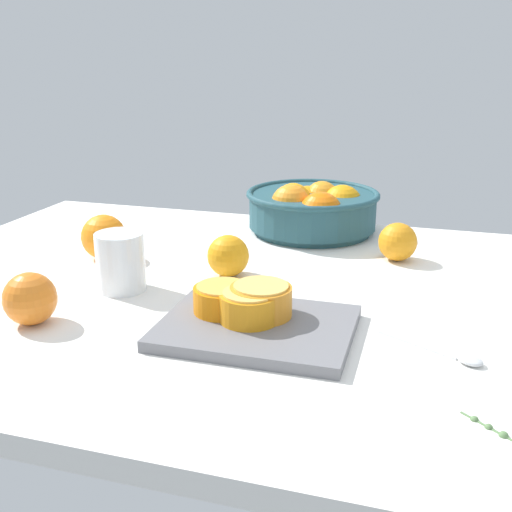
{
  "coord_description": "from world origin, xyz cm",
  "views": [
    {
      "loc": [
        26.55,
        -87.19,
        35.55
      ],
      "look_at": [
        -0.17,
        1.08,
        5.12
      ],
      "focal_mm": 43.81,
      "sensor_mm": 36.0,
      "label": 1
    }
  ],
  "objects": [
    {
      "name": "spoon",
      "position": [
        28.92,
        -14.65,
        0.44
      ],
      "size": [
        13.43,
        7.94,
        1.0
      ],
      "color": "silver",
      "rests_on": "ground_plane"
    },
    {
      "name": "loose_orange_2",
      "position": [
        -6.05,
        4.67,
        3.46
      ],
      "size": [
        6.92,
        6.92,
        6.92
      ],
      "primitive_type": "sphere",
      "color": "orange",
      "rests_on": "ground_plane"
    },
    {
      "name": "orange_half_1",
      "position": [
        -0.68,
        -13.06,
        3.42
      ],
      "size": [
        7.94,
        7.94,
        3.77
      ],
      "color": "orange",
      "rests_on": "cutting_board"
    },
    {
      "name": "fruit_bowl",
      "position": [
        1.92,
        34.2,
        5.04
      ],
      "size": [
        27.02,
        27.02,
        10.56
      ],
      "color": "#234C56",
      "rests_on": "ground_plane"
    },
    {
      "name": "orange_half_0",
      "position": [
        3.7,
        -14.82,
        3.55
      ],
      "size": [
        7.98,
        7.98,
        4.02
      ],
      "color": "orange",
      "rests_on": "cutting_board"
    },
    {
      "name": "cutting_board",
      "position": [
        4.87,
        -15.25,
        0.79
      ],
      "size": [
        25.28,
        19.45,
        1.57
      ],
      "primitive_type": "cube",
      "rotation": [
        0.0,
        0.0,
        0.01
      ],
      "color": "slate",
      "rests_on": "ground_plane"
    },
    {
      "name": "herb_sprig_0",
      "position": [
        33.82,
        -29.96,
        0.27
      ],
      "size": [
        6.74,
        5.45,
        0.97
      ],
      "color": "#537646",
      "rests_on": "ground_plane"
    },
    {
      "name": "loose_orange_1",
      "position": [
        19.98,
        20.94,
        3.4
      ],
      "size": [
        6.81,
        6.81,
        6.81
      ],
      "primitive_type": "sphere",
      "color": "orange",
      "rests_on": "ground_plane"
    },
    {
      "name": "loose_orange_0",
      "position": [
        -30.27,
        6.91,
        3.99
      ],
      "size": [
        7.98,
        7.98,
        7.98
      ],
      "primitive_type": "sphere",
      "color": "orange",
      "rests_on": "ground_plane"
    },
    {
      "name": "ground_plane",
      "position": [
        0.0,
        0.0,
        -1.5
      ],
      "size": [
        125.67,
        88.37,
        3.0
      ],
      "primitive_type": "cube",
      "color": "white"
    },
    {
      "name": "juice_glass",
      "position": [
        -19.83,
        -6.08,
        4.18
      ],
      "size": [
        7.53,
        7.53,
        9.14
      ],
      "color": "white",
      "rests_on": "ground_plane"
    },
    {
      "name": "loose_orange_3",
      "position": [
        -25.43,
        -21.11,
        3.62
      ],
      "size": [
        7.25,
        7.25,
        7.25
      ],
      "primitive_type": "sphere",
      "color": "orange",
      "rests_on": "ground_plane"
    },
    {
      "name": "orange_half_2",
      "position": [
        4.74,
        -12.85,
        3.73
      ],
      "size": [
        8.37,
        8.37,
        4.38
      ],
      "color": "orange",
      "rests_on": "cutting_board"
    }
  ]
}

